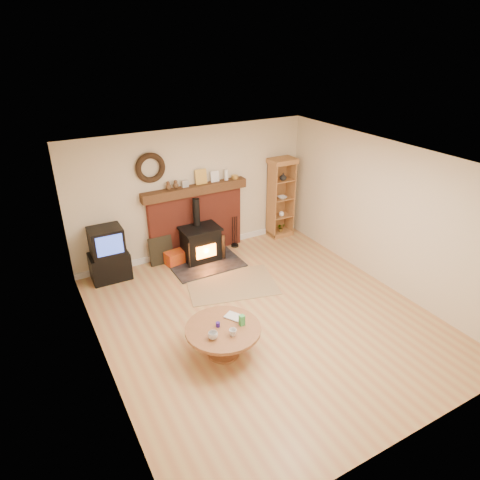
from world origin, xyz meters
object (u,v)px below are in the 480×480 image
wood_stove (201,245)px  coffee_table (223,333)px  curio_cabinet (280,198)px  tv_unit (108,255)px

wood_stove → coffee_table: size_ratio=1.29×
wood_stove → curio_cabinet: size_ratio=0.78×
tv_unit → curio_cabinet: bearing=1.2°
wood_stove → coffee_table: (-0.89, -2.72, 0.02)m
wood_stove → tv_unit: 1.80m
wood_stove → curio_cabinet: (2.07, 0.28, 0.55)m
tv_unit → coffee_table: bearing=-73.0°
tv_unit → coffee_table: tv_unit is taller
tv_unit → curio_cabinet: 3.88m
coffee_table → tv_unit: bearing=107.0°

